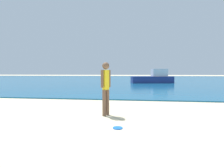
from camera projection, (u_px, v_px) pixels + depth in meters
water at (131, 79)px, 38.50m from camera, size 160.00×60.00×0.06m
person_standing at (106, 85)px, 5.66m from camera, size 0.27×0.33×1.68m
frisbee at (118, 128)px, 4.41m from camera, size 0.24×0.24×0.03m
boat_near at (153, 78)px, 22.40m from camera, size 5.28×2.63×1.72m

